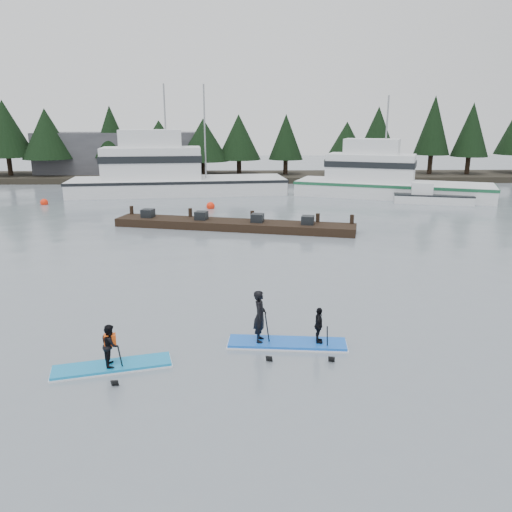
{
  "coord_description": "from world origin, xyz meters",
  "views": [
    {
      "loc": [
        -0.5,
        -13.24,
        6.38
      ],
      "look_at": [
        0.0,
        6.0,
        1.1
      ],
      "focal_mm": 35.0,
      "sensor_mm": 36.0,
      "label": 1
    }
  ],
  "objects_px": {
    "floating_dock": "(233,225)",
    "paddleboard_duo": "(283,329)",
    "fishing_boat_large": "(172,185)",
    "fishing_boat_medium": "(387,189)",
    "paddleboard_solo": "(111,355)"
  },
  "relations": [
    {
      "from": "floating_dock",
      "to": "paddleboard_duo",
      "type": "bearing_deg",
      "value": -69.66
    },
    {
      "from": "fishing_boat_large",
      "to": "floating_dock",
      "type": "bearing_deg",
      "value": -75.77
    },
    {
      "from": "fishing_boat_medium",
      "to": "paddleboard_duo",
      "type": "distance_m",
      "value": 31.0
    },
    {
      "from": "fishing_boat_large",
      "to": "paddleboard_duo",
      "type": "relative_size",
      "value": 5.49
    },
    {
      "from": "fishing_boat_large",
      "to": "paddleboard_duo",
      "type": "height_order",
      "value": "fishing_boat_large"
    },
    {
      "from": "paddleboard_solo",
      "to": "fishing_boat_large",
      "type": "bearing_deg",
      "value": 80.9
    },
    {
      "from": "fishing_boat_large",
      "to": "paddleboard_solo",
      "type": "distance_m",
      "value": 32.55
    },
    {
      "from": "floating_dock",
      "to": "fishing_boat_medium",
      "type": "bearing_deg",
      "value": 58.92
    },
    {
      "from": "fishing_boat_medium",
      "to": "paddleboard_solo",
      "type": "bearing_deg",
      "value": -96.3
    },
    {
      "from": "fishing_boat_medium",
      "to": "floating_dock",
      "type": "height_order",
      "value": "fishing_boat_medium"
    },
    {
      "from": "fishing_boat_medium",
      "to": "paddleboard_duo",
      "type": "height_order",
      "value": "fishing_boat_medium"
    },
    {
      "from": "fishing_boat_large",
      "to": "fishing_boat_medium",
      "type": "bearing_deg",
      "value": -13.29
    },
    {
      "from": "fishing_boat_large",
      "to": "paddleboard_duo",
      "type": "bearing_deg",
      "value": -83.07
    },
    {
      "from": "fishing_boat_medium",
      "to": "paddleboard_solo",
      "type": "height_order",
      "value": "fishing_boat_medium"
    },
    {
      "from": "paddleboard_duo",
      "to": "paddleboard_solo",
      "type": "bearing_deg",
      "value": -158.95
    }
  ]
}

